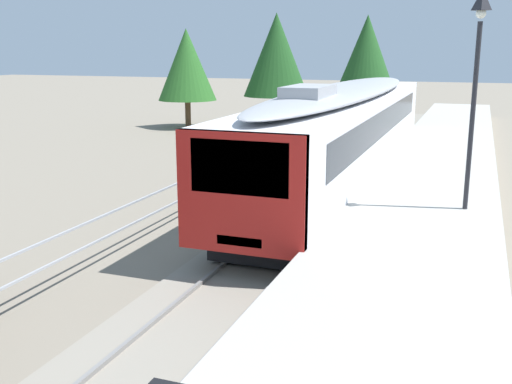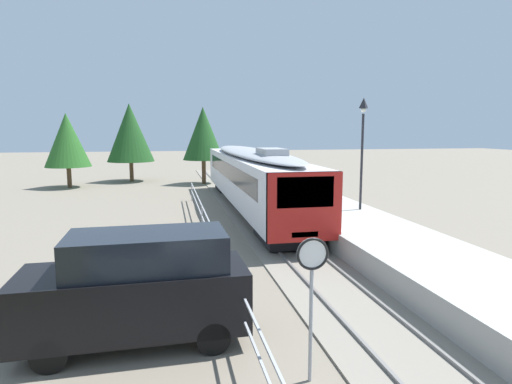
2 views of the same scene
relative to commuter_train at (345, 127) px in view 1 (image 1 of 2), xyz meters
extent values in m
plane|color=slate|center=(-3.00, -3.82, -2.15)|extent=(160.00, 160.00, 0.00)
cube|color=gray|center=(0.00, -3.82, -2.12)|extent=(3.20, 60.00, 0.06)
cube|color=slate|center=(-0.72, -3.82, -2.05)|extent=(0.08, 60.00, 0.08)
cube|color=slate|center=(0.72, -3.82, -2.05)|extent=(0.08, 60.00, 0.08)
cube|color=silver|center=(0.00, 0.11, -0.19)|extent=(2.80, 20.81, 2.55)
cube|color=red|center=(0.00, -10.20, -0.19)|extent=(2.80, 0.24, 2.55)
cube|color=black|center=(0.00, -10.28, 0.38)|extent=(2.13, 0.08, 1.12)
cube|color=black|center=(0.00, 0.11, 0.22)|extent=(2.82, 17.48, 0.92)
ellipsoid|color=#9EA0A5|center=(0.00, 0.11, 1.27)|extent=(2.69, 19.98, 0.44)
cube|color=#9EA0A5|center=(0.00, -5.10, 1.55)|extent=(1.10, 2.20, 0.36)
cube|color=#EAE5C6|center=(0.00, -10.27, -1.18)|extent=(1.00, 0.10, 0.20)
cube|color=black|center=(0.00, -7.90, -1.74)|extent=(2.24, 3.20, 0.55)
cube|color=black|center=(0.00, 8.11, -1.74)|extent=(2.24, 3.20, 0.55)
cube|color=#A8A59E|center=(3.25, -3.82, -1.70)|extent=(3.90, 60.00, 0.90)
cylinder|color=#232328|center=(4.32, -5.63, 1.05)|extent=(0.12, 0.12, 4.60)
sphere|color=silver|center=(4.32, -5.63, 3.53)|extent=(0.24, 0.24, 0.24)
cylinder|color=#9EA0A5|center=(-3.30, -4.82, -1.53)|extent=(0.06, 0.06, 1.25)
cylinder|color=#9EA0A5|center=(-3.30, 4.18, -1.53)|extent=(0.06, 0.06, 1.25)
cylinder|color=brown|center=(-12.90, 13.18, -1.28)|extent=(0.36, 0.36, 1.73)
cone|color=#286023|center=(-12.90, 13.18, 1.79)|extent=(3.67, 3.67, 4.41)
cylinder|color=brown|center=(-8.17, 16.72, -1.22)|extent=(0.36, 0.36, 1.85)
cone|color=#1E4C1E|center=(-8.17, 16.72, 2.36)|extent=(4.28, 4.28, 5.32)
cylinder|color=brown|center=(-1.71, 13.43, -1.08)|extent=(0.36, 0.36, 2.14)
cone|color=#1E4C1E|center=(-1.71, 13.43, 2.30)|extent=(3.60, 3.60, 4.61)
camera|label=1|loc=(4.44, -21.35, 2.70)|focal=42.21mm
camera|label=2|loc=(-4.80, -24.98, 2.58)|focal=30.38mm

